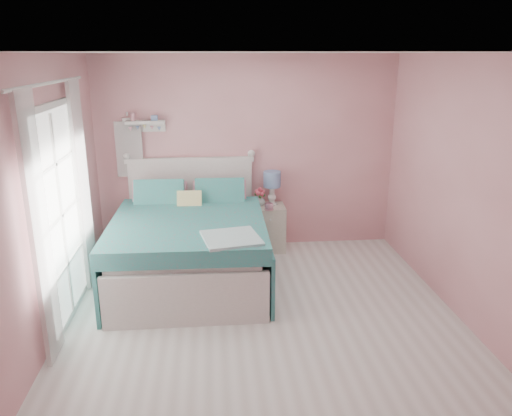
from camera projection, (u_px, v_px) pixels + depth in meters
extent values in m
plane|color=beige|center=(265.00, 325.00, 4.97)|extent=(4.50, 4.50, 0.00)
plane|color=#C77E82|center=(247.00, 154.00, 6.72)|extent=(4.00, 0.00, 4.00)
plane|color=#C77E82|center=(316.00, 329.00, 2.44)|extent=(4.00, 0.00, 4.00)
plane|color=#C77E82|center=(41.00, 206.00, 4.41)|extent=(0.00, 4.50, 4.50)
plane|color=#C77E82|center=(474.00, 195.00, 4.76)|extent=(0.00, 4.50, 4.50)
plane|color=white|center=(267.00, 53.00, 4.20)|extent=(4.50, 4.50, 0.00)
cube|color=silver|center=(190.00, 262.00, 5.90)|extent=(1.64, 2.14, 0.46)
cube|color=silver|center=(189.00, 238.00, 5.81)|extent=(1.58, 2.08, 0.16)
cube|color=silver|center=(192.00, 206.00, 6.80)|extent=(1.64, 0.07, 1.21)
cube|color=silver|center=(190.00, 160.00, 6.62)|extent=(1.70, 0.09, 0.06)
cube|color=silver|center=(186.00, 300.00, 4.88)|extent=(1.64, 0.06, 0.56)
cube|color=teal|center=(188.00, 228.00, 5.61)|extent=(1.75, 1.88, 0.18)
cube|color=pink|center=(160.00, 198.00, 6.40)|extent=(0.68, 0.29, 0.43)
cube|color=pink|center=(220.00, 196.00, 6.47)|extent=(0.68, 0.29, 0.43)
cube|color=#CCBC59|center=(189.00, 203.00, 6.17)|extent=(0.30, 0.22, 0.31)
cube|color=beige|center=(268.00, 228.00, 6.82)|extent=(0.43, 0.41, 0.63)
cube|color=silver|center=(270.00, 219.00, 6.58)|extent=(0.37, 0.02, 0.16)
sphere|color=white|center=(270.00, 220.00, 6.56)|extent=(0.03, 0.03, 0.03)
cylinder|color=white|center=(272.00, 204.00, 6.77)|extent=(0.15, 0.15, 0.02)
cylinder|color=white|center=(272.00, 195.00, 6.73)|extent=(0.07, 0.07, 0.25)
cylinder|color=#7795C7|center=(272.00, 179.00, 6.66)|extent=(0.23, 0.23, 0.21)
imported|color=silver|center=(260.00, 200.00, 6.72)|extent=(0.15, 0.15, 0.15)
imported|color=#CD89A2|center=(269.00, 207.00, 6.54)|extent=(0.12, 0.12, 0.09)
sphere|color=#E54E64|center=(260.00, 189.00, 6.67)|extent=(0.06, 0.06, 0.06)
sphere|color=#E54E64|center=(263.00, 192.00, 6.71)|extent=(0.06, 0.06, 0.06)
sphere|color=#E54E64|center=(257.00, 191.00, 6.69)|extent=(0.06, 0.06, 0.06)
sphere|color=#E54E64|center=(262.00, 194.00, 6.66)|extent=(0.06, 0.06, 0.06)
sphere|color=#E54E64|center=(258.00, 193.00, 6.67)|extent=(0.06, 0.06, 0.06)
cube|color=silver|center=(145.00, 122.00, 6.40)|extent=(0.50, 0.14, 0.04)
cube|color=silver|center=(146.00, 127.00, 6.48)|extent=(0.50, 0.03, 0.12)
cylinder|color=#D18C99|center=(133.00, 117.00, 6.36)|extent=(0.06, 0.06, 0.10)
cube|color=#7795C7|center=(154.00, 118.00, 6.39)|extent=(0.08, 0.06, 0.07)
cube|color=white|center=(129.00, 149.00, 6.49)|extent=(0.34, 0.03, 0.72)
cube|color=silver|center=(47.00, 107.00, 4.54)|extent=(0.04, 1.32, 0.06)
cube|color=silver|center=(72.00, 312.00, 5.17)|extent=(0.04, 1.32, 0.06)
cube|color=silver|center=(40.00, 242.00, 4.27)|extent=(0.04, 0.06, 2.10)
cube|color=silver|center=(77.00, 201.00, 5.46)|extent=(0.04, 0.06, 2.10)
cube|color=white|center=(60.00, 216.00, 4.86)|extent=(0.02, 1.20, 2.04)
cube|color=white|center=(40.00, 232.00, 4.12)|extent=(0.04, 0.40, 2.32)
cube|color=white|center=(83.00, 186.00, 5.54)|extent=(0.04, 0.40, 2.32)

